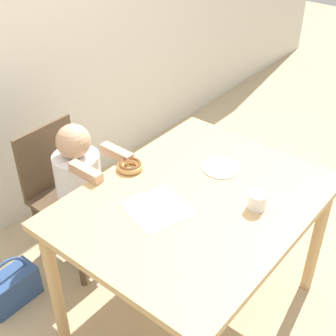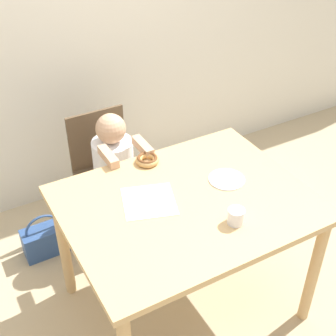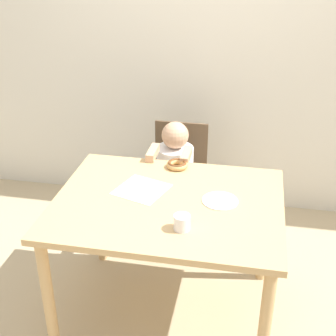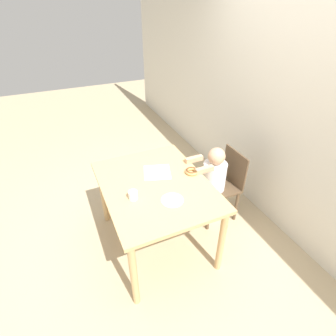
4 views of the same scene
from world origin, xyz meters
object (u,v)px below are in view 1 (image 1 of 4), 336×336
Objects in this scene: child_figure at (82,198)px; handbag at (12,287)px; cup at (257,201)px; chair at (68,195)px; donut at (130,166)px.

handbag is at bearing 170.21° from child_figure.
handbag is 1.43m from cup.
chair is 6.44× the size of donut.
donut is 0.42× the size of handbag.
donut reaches higher than handbag.
cup reaches higher than handbag.
donut is at bearing -36.21° from handbag.
handbag is 3.89× the size of cup.
child_figure reaches higher than cup.
donut is (0.07, -0.44, 0.36)m from chair.
cup is at bearing -77.92° from child_figure.
child_figure is at bearing 102.08° from cup.
cup is (0.69, -1.04, 0.70)m from handbag.
chair is 10.41× the size of cup.
cup is at bearing -56.54° from handbag.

